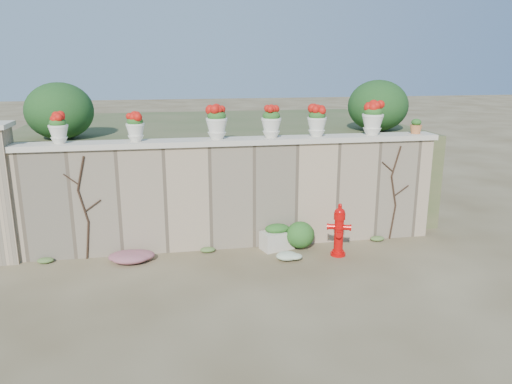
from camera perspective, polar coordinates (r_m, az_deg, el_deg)
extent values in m
plane|color=brown|center=(8.21, -1.07, -10.48)|extent=(80.00, 80.00, 0.00)
cube|color=tan|center=(9.54, -2.84, -0.44)|extent=(8.00, 0.40, 2.00)
cube|color=beige|center=(9.32, -2.92, 5.80)|extent=(8.10, 0.52, 0.10)
cube|color=#384C23|center=(12.64, -4.75, 3.33)|extent=(9.00, 6.00, 2.00)
ellipsoid|color=#143814|center=(10.57, -21.54, 8.61)|extent=(1.30, 1.30, 1.10)
ellipsoid|color=#143814|center=(11.34, 13.75, 9.57)|extent=(1.30, 1.30, 1.10)
cylinder|color=black|center=(9.57, -18.67, -5.27)|extent=(0.12, 0.04, 0.70)
cylinder|color=black|center=(9.38, -19.15, -1.54)|extent=(0.17, 0.04, 0.61)
cylinder|color=black|center=(9.23, -19.40, 2.04)|extent=(0.18, 0.04, 0.61)
cylinder|color=black|center=(9.35, -18.15, -1.50)|extent=(0.30, 0.02, 0.22)
cylinder|color=black|center=(9.28, -20.42, 1.38)|extent=(0.25, 0.02, 0.21)
cylinder|color=black|center=(10.43, 15.33, -3.34)|extent=(0.12, 0.04, 0.70)
cylinder|color=black|center=(10.25, 15.45, 0.11)|extent=(0.17, 0.04, 0.61)
cylinder|color=black|center=(10.12, 15.74, 3.40)|extent=(0.18, 0.04, 0.61)
cylinder|color=black|center=(10.32, 16.28, 0.15)|extent=(0.30, 0.02, 0.22)
cylinder|color=black|center=(10.06, 14.80, 2.82)|extent=(0.25, 0.02, 0.21)
cylinder|color=#C00807|center=(9.46, 9.34, -6.99)|extent=(0.28, 0.28, 0.05)
cylinder|color=#C00807|center=(9.33, 9.44, -4.85)|extent=(0.17, 0.17, 0.62)
cylinder|color=#C00807|center=(9.28, 9.48, -3.97)|extent=(0.21, 0.21, 0.04)
cylinder|color=#C00807|center=(9.22, 9.53, -2.74)|extent=(0.21, 0.21, 0.12)
ellipsoid|color=#C00807|center=(9.19, 9.56, -2.14)|extent=(0.19, 0.19, 0.14)
cylinder|color=#C00807|center=(9.16, 9.58, -1.66)|extent=(0.07, 0.07, 0.10)
cylinder|color=#C00807|center=(9.28, 8.61, -3.94)|extent=(0.17, 0.14, 0.10)
cylinder|color=#C00807|center=(9.28, 10.34, -4.01)|extent=(0.17, 0.14, 0.10)
cylinder|color=#C00807|center=(9.21, 9.45, -4.78)|extent=(0.12, 0.12, 0.09)
cube|color=beige|center=(9.60, 2.41, -5.52)|extent=(0.68, 0.51, 0.35)
ellipsoid|color=#1E5119|center=(9.52, 2.42, -4.19)|extent=(0.52, 0.40, 0.18)
ellipsoid|color=#1E5119|center=(9.57, 5.29, -4.68)|extent=(0.68, 0.61, 0.65)
ellipsoid|color=#C52776|center=(9.24, -13.65, -7.14)|extent=(0.88, 0.59, 0.23)
ellipsoid|color=white|center=(9.08, 3.73, -7.26)|extent=(0.55, 0.44, 0.20)
ellipsoid|color=#1E5119|center=(9.37, -21.72, 7.37)|extent=(0.29, 0.29, 0.17)
ellipsoid|color=red|center=(9.36, -21.77, 7.80)|extent=(0.25, 0.25, 0.18)
ellipsoid|color=#1E5119|center=(9.20, -13.67, 7.85)|extent=(0.29, 0.29, 0.17)
ellipsoid|color=red|center=(9.20, -13.70, 8.29)|extent=(0.25, 0.25, 0.18)
ellipsoid|color=#1E5119|center=(9.23, -4.53, 8.68)|extent=(0.34, 0.34, 0.21)
ellipsoid|color=red|center=(9.22, -4.54, 9.21)|extent=(0.30, 0.30, 0.21)
ellipsoid|color=#1E5119|center=(9.39, 1.76, 8.70)|extent=(0.33, 0.33, 0.20)
ellipsoid|color=red|center=(9.38, 1.77, 9.20)|extent=(0.29, 0.29, 0.20)
ellipsoid|color=#1E5119|center=(9.61, 7.00, 8.70)|extent=(0.32, 0.32, 0.19)
ellipsoid|color=red|center=(9.60, 7.01, 9.17)|extent=(0.28, 0.28, 0.20)
ellipsoid|color=#1E5119|center=(10.00, 13.24, 8.92)|extent=(0.36, 0.36, 0.21)
ellipsoid|color=red|center=(9.99, 13.27, 9.43)|extent=(0.31, 0.31, 0.22)
ellipsoid|color=#1E5119|center=(10.42, 17.85, 7.55)|extent=(0.19, 0.19, 0.14)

